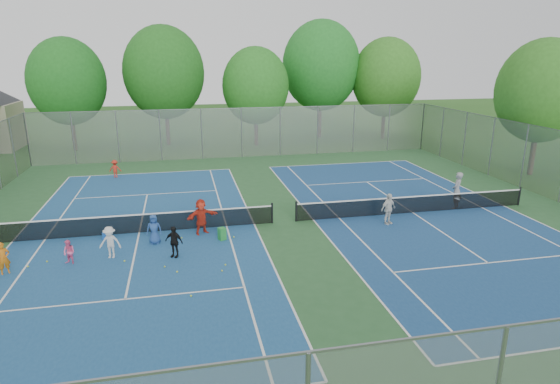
{
  "coord_description": "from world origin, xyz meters",
  "views": [
    {
      "loc": [
        -4.78,
        -21.51,
        8.05
      ],
      "look_at": [
        0.0,
        1.0,
        1.3
      ],
      "focal_mm": 30.0,
      "sensor_mm": 36.0,
      "label": 1
    }
  ],
  "objects_px": {
    "net_left": "(138,224)",
    "net_right": "(413,205)",
    "instructor": "(457,191)",
    "ball_hopper": "(222,234)",
    "ball_crate": "(106,236)"
  },
  "relations": [
    {
      "from": "net_right",
      "to": "ball_hopper",
      "type": "xyz_separation_m",
      "value": [
        -10.25,
        -1.69,
        -0.16
      ]
    },
    {
      "from": "ball_crate",
      "to": "instructor",
      "type": "relative_size",
      "value": 0.15
    },
    {
      "from": "net_left",
      "to": "ball_crate",
      "type": "relative_size",
      "value": 41.57
    },
    {
      "from": "ball_hopper",
      "to": "net_right",
      "type": "bearing_deg",
      "value": 9.34
    },
    {
      "from": "instructor",
      "to": "net_right",
      "type": "bearing_deg",
      "value": -37.87
    },
    {
      "from": "net_left",
      "to": "instructor",
      "type": "height_order",
      "value": "instructor"
    },
    {
      "from": "net_right",
      "to": "instructor",
      "type": "height_order",
      "value": "instructor"
    },
    {
      "from": "ball_crate",
      "to": "instructor",
      "type": "height_order",
      "value": "instructor"
    },
    {
      "from": "ball_hopper",
      "to": "ball_crate",
      "type": "bearing_deg",
      "value": 166.26
    },
    {
      "from": "ball_hopper",
      "to": "instructor",
      "type": "bearing_deg",
      "value": 8.45
    },
    {
      "from": "ball_hopper",
      "to": "instructor",
      "type": "height_order",
      "value": "instructor"
    },
    {
      "from": "net_left",
      "to": "net_right",
      "type": "height_order",
      "value": "same"
    },
    {
      "from": "instructor",
      "to": "ball_crate",
      "type": "bearing_deg",
      "value": -40.76
    },
    {
      "from": "net_left",
      "to": "instructor",
      "type": "bearing_deg",
      "value": 0.78
    },
    {
      "from": "ball_crate",
      "to": "net_right",
      "type": "bearing_deg",
      "value": 1.56
    }
  ]
}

